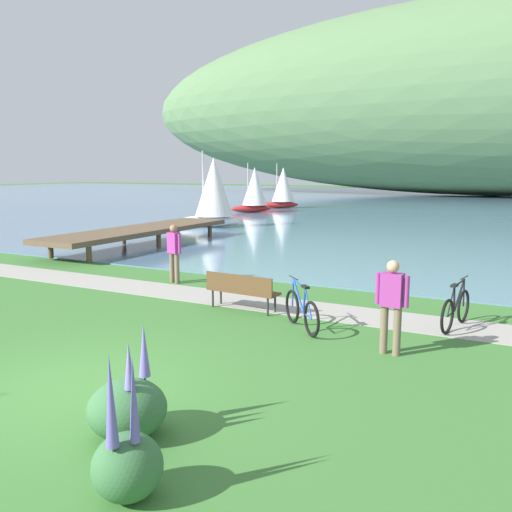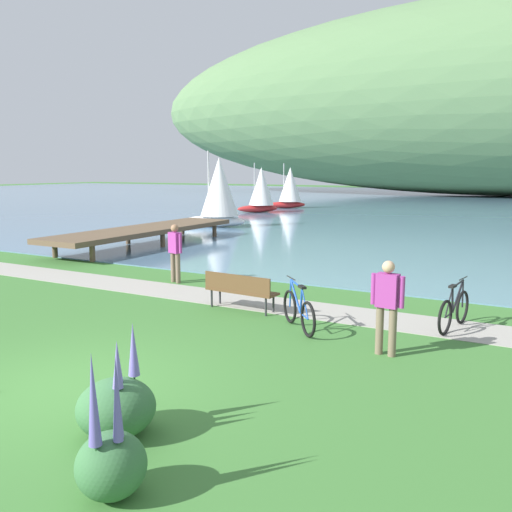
{
  "view_description": "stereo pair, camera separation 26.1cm",
  "coord_description": "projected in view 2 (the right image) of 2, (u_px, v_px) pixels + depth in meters",
  "views": [
    {
      "loc": [
        6.05,
        -5.58,
        3.28
      ],
      "look_at": [
        -0.53,
        6.96,
        1.0
      ],
      "focal_mm": 37.89,
      "sensor_mm": 36.0,
      "label": 1
    },
    {
      "loc": [
        6.28,
        -5.46,
        3.28
      ],
      "look_at": [
        -0.53,
        6.96,
        1.0
      ],
      "focal_mm": 37.89,
      "sensor_mm": 36.0,
      "label": 2
    }
  ],
  "objects": [
    {
      "name": "ground_plane",
      "position": [
        67.0,
        387.0,
        8.23
      ],
      "size": [
        200.0,
        200.0,
        0.0
      ],
      "primitive_type": "plane",
      "color": "#3D7533"
    },
    {
      "name": "bay_water",
      "position": [
        475.0,
        205.0,
        50.18
      ],
      "size": [
        180.0,
        80.0,
        0.04
      ],
      "primitive_type": "cube",
      "color": "#5B7F9E",
      "rests_on": "ground"
    },
    {
      "name": "distant_hillside",
      "position": [
        510.0,
        96.0,
        64.08
      ],
      "size": [
        98.48,
        28.0,
        23.76
      ],
      "primitive_type": "ellipsoid",
      "color": "#567A4C",
      "rests_on": "bay_water"
    },
    {
      "name": "shoreline_path",
      "position": [
        256.0,
        302.0,
        13.43
      ],
      "size": [
        60.0,
        1.5,
        0.01
      ],
      "primitive_type": "cube",
      "color": "#A39E93",
      "rests_on": "ground"
    },
    {
      "name": "park_bench_near_camera",
      "position": [
        240.0,
        289.0,
        12.61
      ],
      "size": [
        1.83,
        0.6,
        0.88
      ],
      "color": "brown",
      "rests_on": "ground"
    },
    {
      "name": "bicycle_leaning_near_bench",
      "position": [
        299.0,
        311.0,
        11.11
      ],
      "size": [
        1.3,
        1.29,
        1.01
      ],
      "color": "black",
      "rests_on": "ground"
    },
    {
      "name": "bicycle_beside_path",
      "position": [
        454.0,
        310.0,
        11.15
      ],
      "size": [
        0.36,
        1.75,
        1.01
      ],
      "color": "black",
      "rests_on": "ground"
    },
    {
      "name": "person_at_shoreline",
      "position": [
        175.0,
        250.0,
        15.65
      ],
      "size": [
        0.59,
        0.32,
        1.71
      ],
      "color": "#72604C",
      "rests_on": "ground"
    },
    {
      "name": "person_on_the_grass",
      "position": [
        387.0,
        302.0,
        9.49
      ],
      "size": [
        0.61,
        0.25,
        1.71
      ],
      "color": "#72604C",
      "rests_on": "ground"
    },
    {
      "name": "echium_bush_closest_to_camera",
      "position": [
        117.0,
        406.0,
        6.69
      ],
      "size": [
        0.98,
        0.98,
        1.38
      ],
      "color": "#386B3D",
      "rests_on": "ground"
    },
    {
      "name": "echium_bush_beside_closest",
      "position": [
        111.0,
        460.0,
        5.4
      ],
      "size": [
        0.72,
        0.72,
        1.6
      ],
      "color": "#386B3D",
      "rests_on": "ground"
    },
    {
      "name": "sailboat_nearest_to_shore",
      "position": [
        290.0,
        187.0,
        45.36
      ],
      "size": [
        3.12,
        2.77,
        3.74
      ],
      "color": "#B22323",
      "rests_on": "bay_water"
    },
    {
      "name": "sailboat_mid_bay",
      "position": [
        218.0,
        191.0,
        30.4
      ],
      "size": [
        3.77,
        2.71,
        4.26
      ],
      "color": "white",
      "rests_on": "bay_water"
    },
    {
      "name": "sailboat_toward_hillside",
      "position": [
        261.0,
        189.0,
        40.88
      ],
      "size": [
        2.94,
        3.0,
        3.72
      ],
      "color": "#B22323",
      "rests_on": "bay_water"
    },
    {
      "name": "pier_dock",
      "position": [
        145.0,
        230.0,
        23.18
      ],
      "size": [
        2.4,
        10.0,
        0.8
      ],
      "color": "brown",
      "rests_on": "ground"
    }
  ]
}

